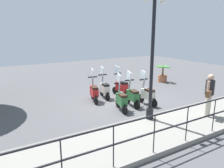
{
  "coord_description": "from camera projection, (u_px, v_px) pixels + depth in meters",
  "views": [
    {
      "loc": [
        -8.08,
        5.42,
        3.3
      ],
      "look_at": [
        0.2,
        0.5,
        0.9
      ],
      "focal_mm": 35.0,
      "sensor_mm": 36.0,
      "label": 1
    }
  ],
  "objects": [
    {
      "name": "scooter_far_2",
      "position": [
        94.0,
        92.0,
        10.21
      ],
      "size": [
        1.21,
        0.51,
        1.54
      ],
      "rotation": [
        0.0,
        0.0,
        -0.25
      ],
      "color": "black",
      "rests_on": "ground_plane"
    },
    {
      "name": "scooter_near_2",
      "position": [
        121.0,
        100.0,
        9.03
      ],
      "size": [
        1.22,
        0.5,
        1.54
      ],
      "rotation": [
        0.0,
        0.0,
        -0.22
      ],
      "color": "black",
      "rests_on": "ground_plane"
    },
    {
      "name": "scooter_near_0",
      "position": [
        147.0,
        95.0,
        9.75
      ],
      "size": [
        1.23,
        0.44,
        1.54
      ],
      "rotation": [
        0.0,
        0.0,
        0.07
      ],
      "color": "black",
      "rests_on": "ground_plane"
    },
    {
      "name": "scooter_near_1",
      "position": [
        132.0,
        96.0,
        9.57
      ],
      "size": [
        1.23,
        0.44,
        1.54
      ],
      "rotation": [
        0.0,
        0.0,
        -0.1
      ],
      "color": "black",
      "rests_on": "ground_plane"
    },
    {
      "name": "ground_plane",
      "position": [
        123.0,
        102.0,
        10.22
      ],
      "size": [
        28.0,
        28.0,
        0.0
      ],
      "primitive_type": "plane",
      "color": "#4C4C4F"
    },
    {
      "name": "pedestrian_with_bag",
      "position": [
        209.0,
        92.0,
        8.02
      ],
      "size": [
        0.45,
        0.62,
        1.59
      ],
      "rotation": [
        0.0,
        0.0,
        0.33
      ],
      "color": "beige",
      "rests_on": "promenade_walkway"
    },
    {
      "name": "lamp_post_near",
      "position": [
        152.0,
        63.0,
        7.47
      ],
      "size": [
        0.26,
        0.9,
        4.59
      ],
      "color": "black",
      "rests_on": "promenade_walkway"
    },
    {
      "name": "scooter_far_0",
      "position": [
        121.0,
        87.0,
        11.08
      ],
      "size": [
        1.22,
        0.5,
        1.54
      ],
      "rotation": [
        0.0,
        0.0,
        0.22
      ],
      "color": "black",
      "rests_on": "ground_plane"
    },
    {
      "name": "fence_railing",
      "position": [
        202.0,
        113.0,
        6.51
      ],
      "size": [
        0.04,
        16.03,
        1.07
      ],
      "color": "black",
      "rests_on": "promenade_walkway"
    },
    {
      "name": "potted_palm",
      "position": [
        163.0,
        75.0,
        14.13
      ],
      "size": [
        1.06,
        0.66,
        1.05
      ],
      "color": "#9E5B3D",
      "rests_on": "ground_plane"
    },
    {
      "name": "promenade_walkway",
      "position": [
        174.0,
        125.0,
        7.58
      ],
      "size": [
        2.2,
        20.0,
        0.15
      ],
      "color": "gray",
      "rests_on": "ground_plane"
    },
    {
      "name": "scooter_far_1",
      "position": [
        104.0,
        89.0,
        10.73
      ],
      "size": [
        1.23,
        0.45,
        1.54
      ],
      "rotation": [
        0.0,
        0.0,
        -0.14
      ],
      "color": "black",
      "rests_on": "ground_plane"
    }
  ]
}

